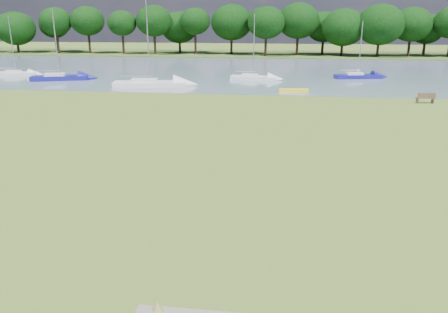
# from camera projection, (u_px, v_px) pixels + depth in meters

# --- Properties ---
(ground) EXTENTS (220.00, 220.00, 0.00)m
(ground) POSITION_uv_depth(u_px,v_px,m) (248.00, 165.00, 23.53)
(ground) COLOR olive
(river) EXTENTS (220.00, 40.00, 0.10)m
(river) POSITION_uv_depth(u_px,v_px,m) (269.00, 72.00, 63.18)
(river) COLOR slate
(river) RESTS_ON ground
(far_bank) EXTENTS (220.00, 20.00, 0.40)m
(far_bank) POSITION_uv_depth(u_px,v_px,m) (273.00, 54.00, 91.51)
(far_bank) COLOR #4C6626
(far_bank) RESTS_ON ground
(riverbank_bench) EXTENTS (1.65, 0.62, 1.00)m
(riverbank_bench) POSITION_uv_depth(u_px,v_px,m) (426.00, 98.00, 40.11)
(riverbank_bench) COLOR brown
(riverbank_bench) RESTS_ON ground
(kayak) EXTENTS (3.20, 1.21, 0.31)m
(kayak) POSITION_uv_depth(u_px,v_px,m) (294.00, 90.00, 46.00)
(kayak) COLOR yellow
(kayak) RESTS_ON river
(tree_line) EXTENTS (123.76, 8.12, 9.82)m
(tree_line) POSITION_uv_depth(u_px,v_px,m) (227.00, 26.00, 87.06)
(tree_line) COLOR black
(tree_line) RESTS_ON far_bank
(sailboat_0) EXTENTS (5.54, 2.10, 7.67)m
(sailboat_0) POSITION_uv_depth(u_px,v_px,m) (16.00, 72.00, 58.78)
(sailboat_0) COLOR white
(sailboat_0) RESTS_ON river
(sailboat_2) EXTENTS (6.13, 2.87, 7.04)m
(sailboat_2) POSITION_uv_depth(u_px,v_px,m) (357.00, 75.00, 55.98)
(sailboat_2) COLOR navy
(sailboat_2) RESTS_ON river
(sailboat_3) EXTENTS (8.46, 3.69, 9.51)m
(sailboat_3) POSITION_uv_depth(u_px,v_px,m) (149.00, 82.00, 49.57)
(sailboat_3) COLOR white
(sailboat_3) RESTS_ON river
(sailboat_5) EXTENTS (7.09, 3.98, 8.51)m
(sailboat_5) POSITION_uv_depth(u_px,v_px,m) (59.00, 76.00, 54.36)
(sailboat_5) COLOR navy
(sailboat_5) RESTS_ON river
(sailboat_6) EXTENTS (5.84, 2.13, 7.88)m
(sailboat_6) POSITION_uv_depth(u_px,v_px,m) (253.00, 76.00, 54.91)
(sailboat_6) COLOR white
(sailboat_6) RESTS_ON river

